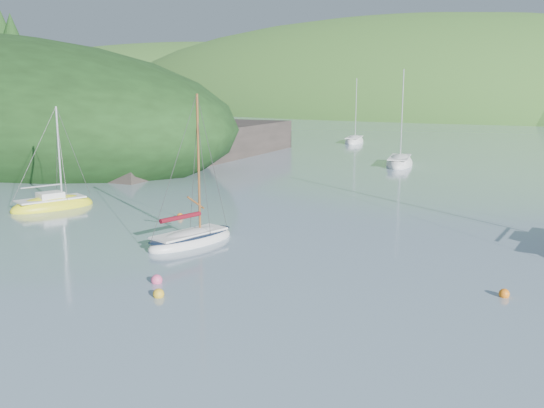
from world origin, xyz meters
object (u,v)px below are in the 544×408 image
Objects in this scene: daysailer_white at (191,240)px; sailboat_yellow at (53,206)px; distant_sloop_c at (354,142)px; distant_sloop_a at (399,164)px.

daysailer_white is 1.11× the size of sailboat_yellow.
distant_sloop_c is at bearing 109.95° from sailboat_yellow.
distant_sloop_c is at bearing 115.91° from daysailer_white.
distant_sloop_a reaches higher than sailboat_yellow.
daysailer_white is at bearing -89.40° from distant_sloop_c.
daysailer_white is at bearing 7.81° from sailboat_yellow.
sailboat_yellow is 0.70× the size of distant_sloop_a.
daysailer_white is 0.83× the size of distant_sloop_c.
daysailer_white is 13.72m from sailboat_yellow.
distant_sloop_c is (-4.92, 53.58, -0.00)m from sailboat_yellow.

